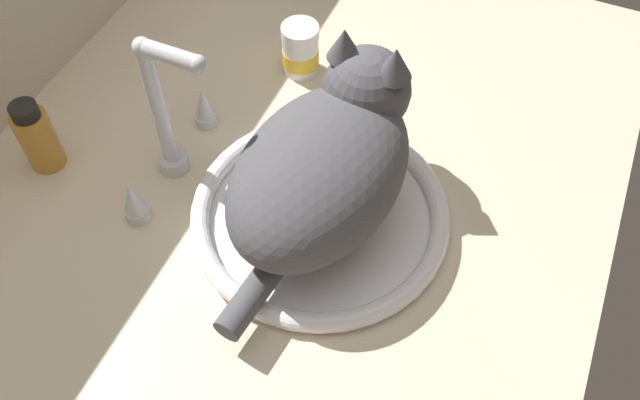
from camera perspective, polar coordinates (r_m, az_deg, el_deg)
The scene contains 6 objects.
countertop at distance 87.11cm, azimuth -3.81°, elevation -1.54°, with size 118.30×81.11×3.00cm, color beige.
sink_basin at distance 84.18cm, azimuth -0.00°, elevation -1.18°, with size 32.37×32.37×2.40cm.
faucet at distance 85.75cm, azimuth -12.74°, elevation 6.10°, with size 20.70×10.00×21.85cm.
cat at distance 78.44cm, azimuth 0.81°, elevation 3.62°, with size 37.04×21.39×18.38cm.
pill_bottle at distance 100.44cm, azimuth -1.65°, elevation 12.49°, with size 5.46×5.46×7.97cm.
amber_bottle at distance 94.15cm, azimuth -22.75°, elevation 4.92°, with size 4.64×4.64×10.60cm.
Camera 1 is at (-42.97, -24.99, 73.04)cm, focal length 37.92 mm.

